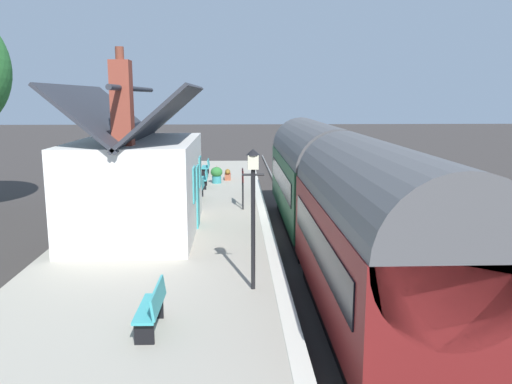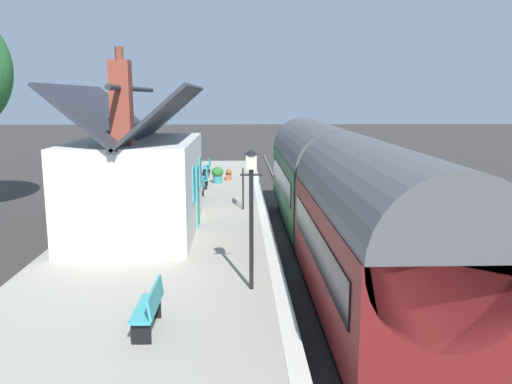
{
  "view_description": "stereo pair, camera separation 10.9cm",
  "coord_description": "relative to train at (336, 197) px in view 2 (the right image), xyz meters",
  "views": [
    {
      "loc": [
        -19.82,
        2.25,
        5.3
      ],
      "look_at": [
        -1.38,
        1.5,
        1.88
      ],
      "focal_mm": 36.23,
      "sensor_mm": 36.0,
      "label": 1
    },
    {
      "loc": [
        -19.82,
        2.14,
        5.3
      ],
      "look_at": [
        -1.38,
        1.5,
        1.88
      ],
      "focal_mm": 36.23,
      "sensor_mm": 36.0,
      "label": 2
    }
  ],
  "objects": [
    {
      "name": "lamp_post_platform",
      "position": [
        -4.24,
        2.75,
        0.98
      ],
      "size": [
        0.32,
        0.5,
        3.28
      ],
      "color": "black",
      "rests_on": "platform"
    },
    {
      "name": "bench_mid_platform",
      "position": [
        13.61,
        4.79,
        -0.86
      ],
      "size": [
        1.4,
        0.45,
        0.88
      ],
      "color": "teal",
      "rests_on": "platform"
    },
    {
      "name": "rail_near",
      "position": [
        4.14,
        -0.72,
        -2.15
      ],
      "size": [
        52.0,
        0.08,
        0.14
      ],
      "primitive_type": "cube",
      "color": "gray",
      "rests_on": "ground"
    },
    {
      "name": "planter_by_door",
      "position": [
        10.96,
        6.28,
        -0.93
      ],
      "size": [
        0.4,
        0.4,
        0.77
      ],
      "color": "gray",
      "rests_on": "platform"
    },
    {
      "name": "platform",
      "position": [
        4.14,
        5.28,
        -1.78
      ],
      "size": [
        32.0,
        6.77,
        0.88
      ],
      "primitive_type": "cube",
      "color": "#A39B8C",
      "rests_on": "ground"
    },
    {
      "name": "planter_corner_building",
      "position": [
        12.05,
        5.84,
        -1.04
      ],
      "size": [
        0.92,
        0.32,
        0.63
      ],
      "color": "gray",
      "rests_on": "platform"
    },
    {
      "name": "station_building",
      "position": [
        1.13,
        6.33,
        0.33
      ],
      "size": [
        6.77,
        4.01,
        5.78
      ],
      "color": "white",
      "rests_on": "platform"
    },
    {
      "name": "bench_platform_end",
      "position": [
        6.57,
        4.72,
        -0.86
      ],
      "size": [
        1.41,
        0.47,
        0.88
      ],
      "color": "teal",
      "rests_on": "platform"
    },
    {
      "name": "planter_edge_near",
      "position": [
        11.94,
        3.56,
        -1.07
      ],
      "size": [
        0.85,
        0.32,
        0.56
      ],
      "color": "#9E5138",
      "rests_on": "platform"
    },
    {
      "name": "platform_edge_coping",
      "position": [
        4.14,
        2.08,
        -1.33
      ],
      "size": [
        32.0,
        0.36,
        0.02
      ],
      "primitive_type": "cube",
      "color": "beige",
      "rests_on": "platform"
    },
    {
      "name": "rail_far",
      "position": [
        4.14,
        0.72,
        -2.15
      ],
      "size": [
        52.0,
        0.08,
        0.14
      ],
      "primitive_type": "cube",
      "color": "gray",
      "rests_on": "ground"
    },
    {
      "name": "bench_near_building",
      "position": [
        -6.35,
        4.75,
        -0.86
      ],
      "size": [
        1.41,
        0.45,
        0.88
      ],
      "color": "teal",
      "rests_on": "platform"
    },
    {
      "name": "train",
      "position": [
        0.0,
        0.0,
        0.0
      ],
      "size": [
        18.08,
        2.73,
        4.32
      ],
      "color": "black",
      "rests_on": "ground"
    },
    {
      "name": "planter_bench_left",
      "position": [
        10.75,
        4.11,
        -0.87
      ],
      "size": [
        0.61,
        0.61,
        0.92
      ],
      "color": "teal",
      "rests_on": "platform"
    },
    {
      "name": "ground_plane",
      "position": [
        4.14,
        0.9,
        -2.22
      ],
      "size": [
        160.0,
        160.0,
        0.0
      ],
      "primitive_type": "plane",
      "color": "#383330"
    },
    {
      "name": "bench_by_lamp",
      "position": [
        9.42,
        4.67,
        -0.86
      ],
      "size": [
        1.41,
        0.46,
        0.88
      ],
      "color": "teal",
      "rests_on": "platform"
    },
    {
      "name": "planter_edge_far",
      "position": [
        9.13,
        7.73,
        -0.89
      ],
      "size": [
        0.5,
        0.5,
        0.82
      ],
      "color": "teal",
      "rests_on": "platform"
    },
    {
      "name": "planter_under_sign",
      "position": [
        12.3,
        6.93,
        -1.03
      ],
      "size": [
        1.0,
        0.32,
        0.66
      ],
      "color": "gray",
      "rests_on": "platform"
    },
    {
      "name": "station_sign_board",
      "position": [
        4.66,
        2.85,
        -0.15
      ],
      "size": [
        0.96,
        0.06,
        1.57
      ],
      "color": "black",
      "rests_on": "platform"
    }
  ]
}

